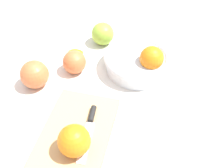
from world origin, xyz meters
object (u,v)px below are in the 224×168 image
object	(u,v)px
cutting_board	(76,136)
apple_front_left	(74,62)
apple_front_center	(35,74)
apple_mid_left	(103,34)
knife	(90,125)
orange_on_board	(74,141)
bowl	(139,61)

from	to	relation	value
cutting_board	apple_front_left	world-z (taller)	apple_front_left
apple_front_left	apple_front_center	xyz separation A→B (m)	(0.09, -0.08, 0.00)
cutting_board	apple_front_center	bearing A→B (deg)	-123.90
apple_front_center	apple_mid_left	bearing A→B (deg)	157.45
cutting_board	knife	distance (m)	0.04
orange_on_board	knife	world-z (taller)	orange_on_board
apple_mid_left	knife	bearing A→B (deg)	17.07
cutting_board	apple_mid_left	size ratio (longest dim) A/B	3.41
bowl	apple_mid_left	world-z (taller)	bowl
apple_front_left	orange_on_board	bearing A→B (deg)	26.74
orange_on_board	apple_front_center	bearing A→B (deg)	-128.36
bowl	apple_front_left	world-z (taller)	bowl
orange_on_board	apple_front_center	xyz separation A→B (m)	(-0.16, -0.20, -0.02)
knife	bowl	bearing A→B (deg)	170.11
orange_on_board	apple_front_left	xyz separation A→B (m)	(-0.25, -0.13, -0.02)
apple_mid_left	apple_front_left	size ratio (longest dim) A/B	1.07
orange_on_board	knife	xyz separation A→B (m)	(-0.07, 0.00, -0.03)
apple_front_left	cutting_board	bearing A→B (deg)	26.59
orange_on_board	knife	distance (m)	0.07
apple_mid_left	apple_front_left	bearing A→B (deg)	-9.28
cutting_board	apple_front_center	size ratio (longest dim) A/B	3.19
cutting_board	apple_mid_left	xyz separation A→B (m)	(-0.37, -0.08, 0.03)
orange_on_board	apple_front_left	bearing A→B (deg)	-153.26
bowl	apple_front_center	bearing A→B (deg)	-56.82
apple_mid_left	apple_front_left	distance (m)	0.16
bowl	cutting_board	distance (m)	0.30
apple_mid_left	apple_front_center	size ratio (longest dim) A/B	0.93
cutting_board	apple_front_center	world-z (taller)	apple_front_center
knife	apple_mid_left	bearing A→B (deg)	-162.93
bowl	apple_mid_left	xyz separation A→B (m)	(-0.08, -0.15, 0.00)
knife	apple_mid_left	size ratio (longest dim) A/B	2.08
knife	apple_front_center	xyz separation A→B (m)	(-0.09, -0.21, 0.01)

